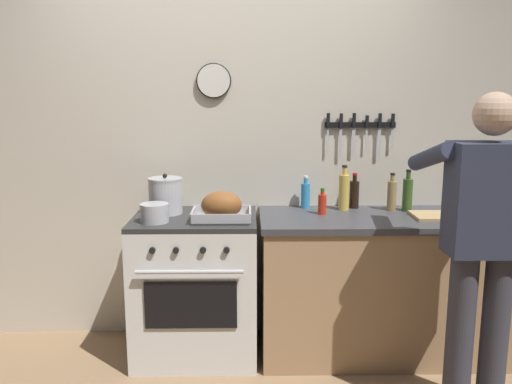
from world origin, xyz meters
TOP-DOWN VIEW (x-y plane):
  - wall_back at (0.00, 1.35)m, footprint 6.00×0.13m
  - counter_block at (1.20, 0.99)m, footprint 2.03×0.65m
  - stove at (-0.22, 0.99)m, footprint 0.76×0.67m
  - person_cook at (1.29, 0.34)m, footprint 0.51×0.63m
  - roasting_pan at (-0.05, 0.88)m, footprint 0.35×0.26m
  - stock_pot at (-0.41, 1.08)m, footprint 0.21×0.21m
  - saucepan at (-0.44, 0.85)m, footprint 0.17×0.17m
  - cutting_board at (1.30, 0.94)m, footprint 0.36×0.24m
  - bottle_soy_sauce at (0.81, 1.22)m, footprint 0.06×0.06m
  - bottle_hot_sauce at (0.58, 1.04)m, footprint 0.05×0.05m
  - bottle_cooking_oil at (0.73, 1.17)m, footprint 0.07×0.07m
  - bottle_olive_oil at (1.14, 1.13)m, footprint 0.06×0.06m
  - bottle_vinegar at (1.04, 1.15)m, footprint 0.06×0.06m
  - bottle_dish_soap at (0.49, 1.23)m, footprint 0.06×0.06m

SIDE VIEW (x-z plane):
  - stove at x=-0.22m, z-range 0.00..0.90m
  - counter_block at x=1.20m, z-range 0.00..0.90m
  - cutting_board at x=1.30m, z-range 0.90..0.92m
  - person_cook at x=1.29m, z-range 0.12..1.78m
  - saucepan at x=-0.44m, z-range 0.90..1.01m
  - bottle_hot_sauce at x=0.58m, z-range 0.88..1.05m
  - roasting_pan at x=-0.05m, z-range 0.89..1.07m
  - bottle_dish_soap at x=0.49m, z-range 0.88..1.10m
  - bottle_soy_sauce at x=0.81m, z-range 0.88..1.11m
  - bottle_vinegar at x=1.04m, z-range 0.88..1.12m
  - bottle_olive_oil at x=1.14m, z-range 0.88..1.15m
  - stock_pot at x=-0.41m, z-range 0.89..1.14m
  - bottle_cooking_oil at x=0.73m, z-range 0.88..1.17m
  - wall_back at x=0.00m, z-range 0.00..2.60m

